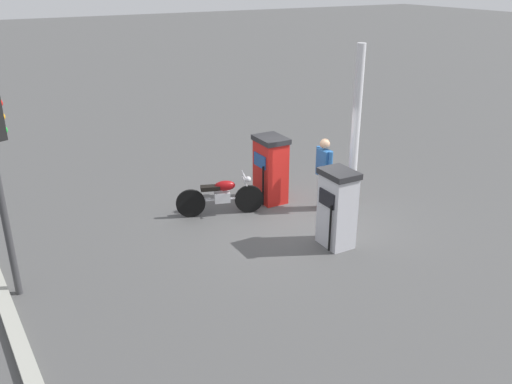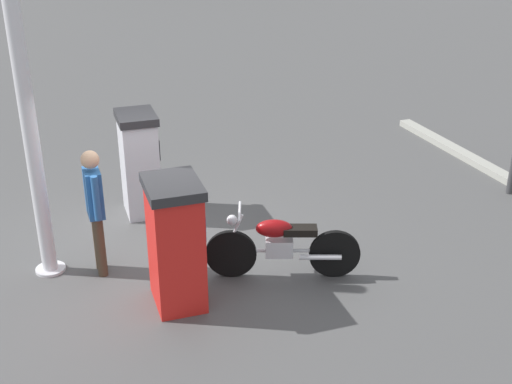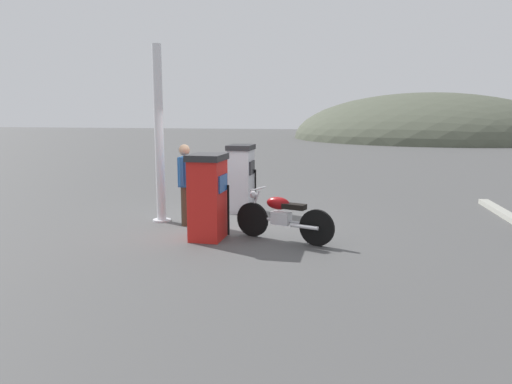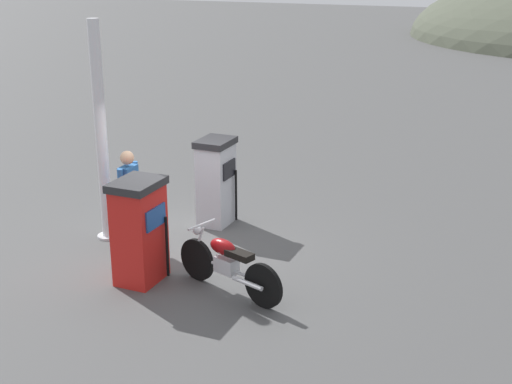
# 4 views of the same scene
# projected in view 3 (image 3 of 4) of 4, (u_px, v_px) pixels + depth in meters

# --- Properties ---
(ground_plane) EXTENTS (120.00, 120.00, 0.00)m
(ground_plane) POSITION_uv_depth(u_px,v_px,m) (229.00, 224.00, 10.73)
(ground_plane) COLOR #4C4C4C
(fuel_pump_near) EXTENTS (0.69, 0.84, 1.64)m
(fuel_pump_near) POSITION_uv_depth(u_px,v_px,m) (208.00, 196.00, 9.32)
(fuel_pump_near) COLOR red
(fuel_pump_near) RESTS_ON ground
(fuel_pump_far) EXTENTS (0.62, 0.77, 1.65)m
(fuel_pump_far) POSITION_uv_depth(u_px,v_px,m) (241.00, 178.00, 11.89)
(fuel_pump_far) COLOR silver
(fuel_pump_far) RESTS_ON ground
(motorcycle_near_pump) EXTENTS (1.96, 0.84, 0.98)m
(motorcycle_near_pump) POSITION_uv_depth(u_px,v_px,m) (282.00, 216.00, 9.23)
(motorcycle_near_pump) COLOR black
(motorcycle_near_pump) RESTS_ON ground
(attendant_person) EXTENTS (0.24, 0.57, 1.75)m
(attendant_person) POSITION_uv_depth(u_px,v_px,m) (185.00, 179.00, 10.45)
(attendant_person) COLOR #473828
(attendant_person) RESTS_ON ground
(canopy_support_pole) EXTENTS (0.40, 0.40, 3.86)m
(canopy_support_pole) POSITION_uv_depth(u_px,v_px,m) (159.00, 138.00, 10.69)
(canopy_support_pole) COLOR silver
(canopy_support_pole) RESTS_ON ground
(distant_hill_main) EXTENTS (24.59, 25.75, 8.45)m
(distant_hill_main) POSITION_uv_depth(u_px,v_px,m) (425.00, 138.00, 46.01)
(distant_hill_main) COLOR #4C5142
(distant_hill_main) RESTS_ON ground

